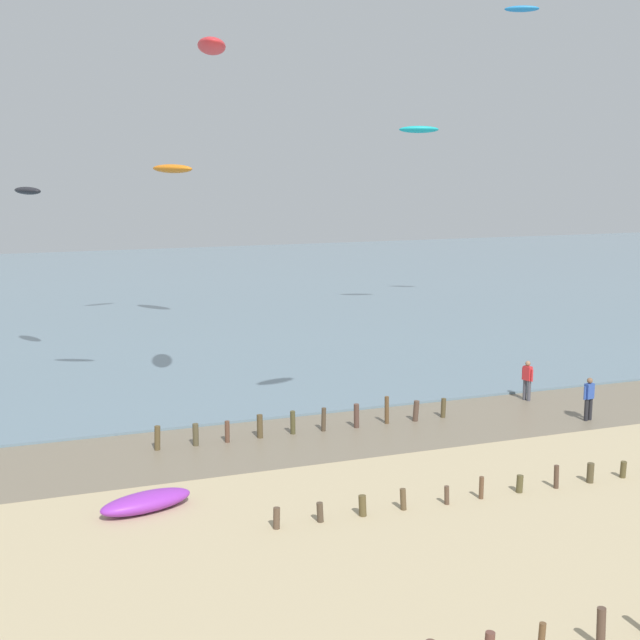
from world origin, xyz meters
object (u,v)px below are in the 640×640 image
kite_aloft_6 (419,129)px  grounded_kite (146,502)px  kite_aloft_0 (172,169)px  kite_aloft_5 (28,191)px  person_right_flank (527,379)px  kite_aloft_8 (211,46)px  person_left_flank (589,398)px  kite_aloft_3 (522,9)px

kite_aloft_6 → grounded_kite: bearing=-111.0°
kite_aloft_0 → kite_aloft_6: bearing=-128.0°
kite_aloft_5 → kite_aloft_6: bearing=81.5°
person_right_flank → kite_aloft_8: bearing=175.0°
person_left_flank → person_right_flank: (-0.58, 3.35, 0.00)m
grounded_kite → kite_aloft_0: (6.54, 28.05, 9.29)m
person_right_flank → kite_aloft_3: size_ratio=0.82×
kite_aloft_6 → kite_aloft_8: (-17.91, -19.06, 2.03)m
kite_aloft_3 → kite_aloft_8: kite_aloft_3 is taller
kite_aloft_0 → kite_aloft_3: 23.20m
kite_aloft_0 → grounded_kite: bearing=134.1°
person_right_flank → kite_aloft_8: 18.53m
kite_aloft_5 → kite_aloft_6: (23.94, 6.35, 3.38)m
grounded_kite → kite_aloft_8: (4.06, 7.58, 13.74)m
kite_aloft_6 → person_left_flank: bearing=-81.7°
person_left_flank → grounded_kite: size_ratio=0.62×
person_left_flank → grounded_kite: person_left_flank is taller
kite_aloft_5 → kite_aloft_8: kite_aloft_8 is taller
person_right_flank → kite_aloft_5: (-19.08, 13.84, 7.68)m
kite_aloft_3 → kite_aloft_5: size_ratio=0.90×
kite_aloft_8 → grounded_kite: bearing=-17.9°
person_right_flank → kite_aloft_3: bearing=59.5°
grounded_kite → kite_aloft_0: bearing=62.1°
person_left_flank → kite_aloft_6: kite_aloft_6 is taller
person_right_flank → kite_aloft_5: 24.79m
grounded_kite → kite_aloft_0: size_ratio=0.88×
person_right_flank → kite_aloft_8: (-13.05, 1.14, 13.10)m
person_left_flank → kite_aloft_8: bearing=161.8°
person_right_flank → kite_aloft_3: (10.10, 17.14, 18.17)m
person_left_flank → kite_aloft_3: kite_aloft_3 is taller
kite_aloft_3 → kite_aloft_6: 9.34m
kite_aloft_0 → kite_aloft_6: (15.44, -1.41, 2.41)m
kite_aloft_0 → kite_aloft_3: kite_aloft_3 is taller
person_right_flank → kite_aloft_0: bearing=116.1°
kite_aloft_8 → kite_aloft_6: bearing=147.0°
grounded_kite → kite_aloft_3: kite_aloft_3 is taller
kite_aloft_3 → person_left_flank: bearing=92.8°
person_left_flank → grounded_kite: (-17.69, -3.09, -0.64)m
kite_aloft_0 → kite_aloft_3: size_ratio=1.51×
grounded_kite → kite_aloft_8: kite_aloft_8 is taller
kite_aloft_5 → kite_aloft_8: bearing=2.0°
grounded_kite → kite_aloft_6: size_ratio=1.10×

